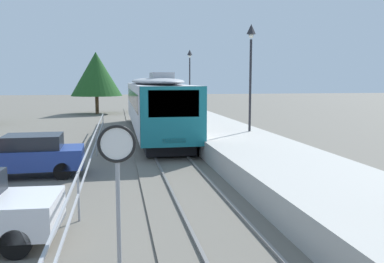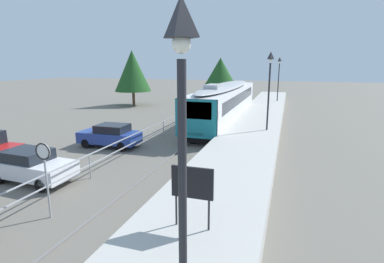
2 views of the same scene
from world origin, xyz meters
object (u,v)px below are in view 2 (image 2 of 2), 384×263
object	(u,v)px
parked_hatchback_white	(31,165)
platform_lamp_mid_platform	(270,76)
platform_lamp_far_end	(279,71)
parked_hatchback_blue	(110,135)
platform_notice_board	(192,185)
speed_limit_sign	(44,162)
commuter_train	(225,100)
platform_lamp_near_end	(182,128)

from	to	relation	value
parked_hatchback_white	platform_lamp_mid_platform	bearing A→B (deg)	47.42
platform_lamp_mid_platform	platform_lamp_far_end	size ratio (longest dim) A/B	1.00
platform_lamp_far_end	parked_hatchback_blue	size ratio (longest dim) A/B	1.32
platform_lamp_far_end	platform_notice_board	world-z (taller)	platform_lamp_far_end
platform_lamp_mid_platform	speed_limit_sign	world-z (taller)	platform_lamp_mid_platform
commuter_train	platform_lamp_far_end	xyz separation A→B (m)	(4.31, 11.30, 2.48)
commuter_train	platform_notice_board	size ratio (longest dim) A/B	10.56
parked_hatchback_white	platform_notice_board	bearing A→B (deg)	-18.80
parked_hatchback_blue	platform_notice_board	bearing A→B (deg)	-47.11
speed_limit_sign	parked_hatchback_white	world-z (taller)	speed_limit_sign
platform_lamp_near_end	speed_limit_sign	world-z (taller)	platform_lamp_near_end
platform_lamp_far_end	platform_notice_board	size ratio (longest dim) A/B	2.97
commuter_train	speed_limit_sign	world-z (taller)	commuter_train
platform_notice_board	parked_hatchback_blue	world-z (taller)	platform_notice_board
platform_lamp_far_end	speed_limit_sign	world-z (taller)	platform_lamp_far_end
platform_lamp_far_end	parked_hatchback_white	world-z (taller)	platform_lamp_far_end
platform_lamp_far_end	parked_hatchback_blue	bearing A→B (deg)	-114.08
commuter_train	platform_notice_board	world-z (taller)	commuter_train
platform_lamp_near_end	platform_notice_board	bearing A→B (deg)	105.80
speed_limit_sign	platform_lamp_far_end	bearing A→B (deg)	77.94
speed_limit_sign	parked_hatchback_white	bearing A→B (deg)	142.76
platform_lamp_near_end	platform_lamp_far_end	world-z (taller)	same
platform_lamp_mid_platform	speed_limit_sign	size ratio (longest dim) A/B	1.91
commuter_train	platform_lamp_near_end	xyz separation A→B (m)	(4.31, -23.95, 2.48)
speed_limit_sign	parked_hatchback_white	distance (m)	4.40
platform_lamp_near_end	speed_limit_sign	bearing A→B (deg)	147.31
parked_hatchback_blue	parked_hatchback_white	bearing A→B (deg)	-91.00
platform_lamp_far_end	parked_hatchback_blue	xyz separation A→B (m)	(-9.85, -22.04, -3.83)
platform_notice_board	parked_hatchback_white	world-z (taller)	platform_notice_board
platform_notice_board	speed_limit_sign	world-z (taller)	speed_limit_sign
platform_notice_board	parked_hatchback_white	bearing A→B (deg)	161.20
platform_lamp_near_end	platform_lamp_far_end	distance (m)	35.25
platform_notice_board	parked_hatchback_blue	size ratio (longest dim) A/B	0.45
platform_lamp_near_end	platform_lamp_far_end	size ratio (longest dim) A/B	1.00
commuter_train	speed_limit_sign	size ratio (longest dim) A/B	6.78
platform_notice_board	parked_hatchback_blue	distance (m)	12.98
platform_lamp_far_end	platform_notice_board	distance (m)	31.61
platform_lamp_far_end	speed_limit_sign	size ratio (longest dim) A/B	1.91
parked_hatchback_white	parked_hatchback_blue	distance (m)	6.43
commuter_train	platform_notice_board	bearing A→B (deg)	-80.88
platform_lamp_near_end	parked_hatchback_white	world-z (taller)	platform_lamp_near_end
commuter_train	platform_notice_board	xyz separation A→B (m)	(3.24, -20.20, 0.04)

